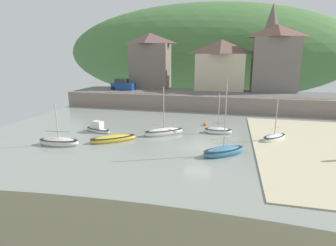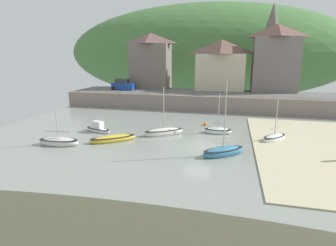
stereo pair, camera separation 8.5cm
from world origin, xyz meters
TOP-DOWN VIEW (x-y plane):
  - ground at (1.40, -9.56)m, footprint 48.00×41.00m
  - quay_seawall at (0.00, 17.50)m, footprint 48.00×9.40m
  - hillside_backdrop at (-5.23, 55.20)m, footprint 80.00×44.00m
  - waterfront_building_left at (-12.35, 25.20)m, footprint 7.37×4.86m
  - waterfront_building_centre at (0.59, 25.20)m, footprint 8.57×6.05m
  - waterfront_building_right at (9.55, 25.20)m, footprint 7.52×5.47m
  - church_with_spire at (9.08, 29.20)m, footprint 3.00×3.00m
  - dinghy_open_wooden at (-4.11, 2.96)m, footprint 4.28×3.39m
  - sailboat_white_hull at (2.33, -1.66)m, footprint 3.98×3.45m
  - sailboat_far_left at (-13.01, -2.61)m, footprint 4.06×1.76m
  - motorboat_with_cabin at (1.51, 5.03)m, footprint 3.03×1.50m
  - sailboat_blue_trim at (-11.59, 2.47)m, footprint 3.58×2.05m
  - sailboat_nearest_shore at (-8.49, -0.33)m, footprint 4.46×3.74m
  - sailboat_tall_mast at (7.16, 3.66)m, footprint 3.03×3.18m
  - parked_car_near_slipway at (-16.12, 20.70)m, footprint 4.22×2.00m
  - mooring_buoy at (-0.17, 8.05)m, footprint 0.48×0.48m

SIDE VIEW (x-z plane):
  - mooring_buoy at x=-0.17m, z-range -0.10..0.38m
  - ground at x=1.40m, z-range -0.14..0.47m
  - sailboat_nearest_shore at x=-8.49m, z-range -0.16..0.66m
  - motorboat_with_cabin at x=1.51m, z-range -2.02..2.57m
  - sailboat_tall_mast at x=7.16m, z-range -1.94..2.51m
  - sailboat_far_left at x=-13.01m, z-range -1.88..2.49m
  - dinghy_open_wooden at x=-4.11m, z-range -2.38..3.02m
  - sailboat_blue_trim at x=-11.59m, z-range -0.35..1.00m
  - sailboat_white_hull at x=2.33m, z-range -3.00..3.66m
  - quay_seawall at x=0.00m, z-range 0.16..2.56m
  - parked_car_near_slipway at x=-16.12m, z-range 2.23..4.18m
  - waterfront_building_centre at x=0.59m, z-range 2.48..11.15m
  - waterfront_building_left at x=-12.35m, z-range 2.48..12.49m
  - waterfront_building_right at x=9.55m, z-range 2.49..13.46m
  - hillside_backdrop at x=-5.23m, z-range -3.91..22.18m
  - church_with_spire at x=9.08m, z-range 2.65..17.60m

